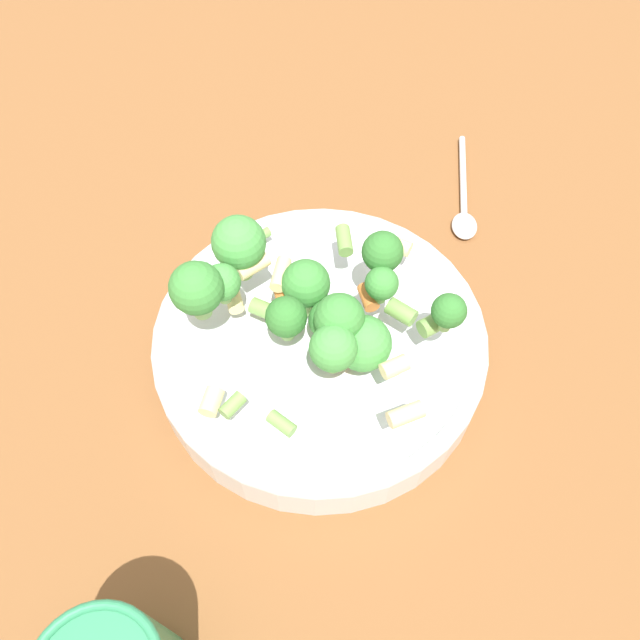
{
  "coord_description": "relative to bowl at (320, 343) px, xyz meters",
  "views": [
    {
      "loc": [
        0.24,
        -0.15,
        0.49
      ],
      "look_at": [
        0.0,
        0.0,
        0.06
      ],
      "focal_mm": 35.0,
      "sensor_mm": 36.0,
      "label": 1
    }
  ],
  "objects": [
    {
      "name": "bowl",
      "position": [
        0.0,
        0.0,
        0.0
      ],
      "size": [
        0.28,
        0.28,
        0.05
      ],
      "color": "silver",
      "rests_on": "ground_plane"
    },
    {
      "name": "spoon",
      "position": [
        -0.07,
        0.23,
        -0.02
      ],
      "size": [
        0.13,
        0.11,
        0.01
      ],
      "rotation": [
        0.0,
        0.0,
        11.9
      ],
      "color": "silver",
      "rests_on": "ground_plane"
    },
    {
      "name": "ground_plane",
      "position": [
        0.0,
        0.0,
        -0.02
      ],
      "size": [
        3.0,
        3.0,
        0.0
      ],
      "primitive_type": "plane",
      "color": "brown"
    },
    {
      "name": "pasta_salad",
      "position": [
        -0.0,
        -0.01,
        0.07
      ],
      "size": [
        0.24,
        0.23,
        0.08
      ],
      "color": "#8CB766",
      "rests_on": "bowl"
    }
  ]
}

